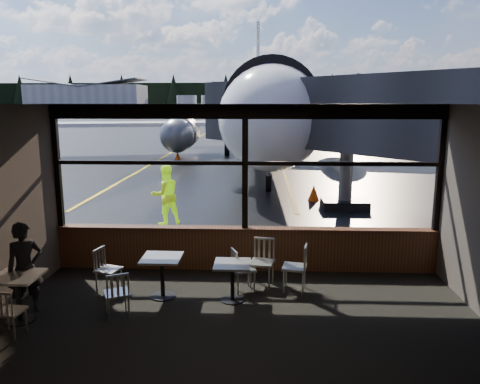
# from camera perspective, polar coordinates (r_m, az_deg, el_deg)

# --- Properties ---
(ground_plane) EXTENTS (520.00, 520.00, 0.00)m
(ground_plane) POSITION_cam_1_polar(r_m,az_deg,el_deg) (129.59, 2.49, 9.40)
(ground_plane) COLOR black
(ground_plane) RESTS_ON ground
(carpet_floor) EXTENTS (8.00, 6.00, 0.01)m
(carpet_floor) POSITION_cam_1_polar(r_m,az_deg,el_deg) (7.44, -0.25, -17.39)
(carpet_floor) COLOR black
(carpet_floor) RESTS_ON ground
(ceiling) EXTENTS (8.00, 6.00, 0.04)m
(ceiling) POSITION_cam_1_polar(r_m,az_deg,el_deg) (6.55, -0.28, 10.56)
(ceiling) COLOR #38332D
(ceiling) RESTS_ON ground
(wall_back) EXTENTS (8.00, 0.04, 3.50)m
(wall_back) POSITION_cam_1_polar(r_m,az_deg,el_deg) (3.99, -2.50, -15.84)
(wall_back) COLOR #4B423C
(wall_back) RESTS_ON ground
(window_sill) EXTENTS (8.00, 0.28, 0.90)m
(window_sill) POSITION_cam_1_polar(r_m,az_deg,el_deg) (10.04, 0.60, -6.99)
(window_sill) COLOR #4A2716
(window_sill) RESTS_ON ground
(window_header) EXTENTS (8.00, 0.18, 0.30)m
(window_header) POSITION_cam_1_polar(r_m,az_deg,el_deg) (9.55, 0.64, 9.79)
(window_header) COLOR black
(window_header) RESTS_ON ground
(mullion_left) EXTENTS (0.12, 0.12, 2.60)m
(mullion_left) POSITION_cam_1_polar(r_m,az_deg,el_deg) (10.54, -21.39, 2.88)
(mullion_left) COLOR black
(mullion_left) RESTS_ON ground
(mullion_centre) EXTENTS (0.12, 0.12, 2.60)m
(mullion_centre) POSITION_cam_1_polar(r_m,az_deg,el_deg) (9.64, 0.63, 2.95)
(mullion_centre) COLOR black
(mullion_centre) RESTS_ON ground
(mullion_right) EXTENTS (0.12, 0.12, 2.60)m
(mullion_right) POSITION_cam_1_polar(r_m,az_deg,el_deg) (10.30, 23.20, 2.57)
(mullion_right) COLOR black
(mullion_right) RESTS_ON ground
(window_transom) EXTENTS (8.00, 0.10, 0.08)m
(window_transom) POSITION_cam_1_polar(r_m,az_deg,el_deg) (9.63, 0.63, 3.54)
(window_transom) COLOR black
(window_transom) RESTS_ON ground
(airliner) EXTENTS (30.52, 36.28, 10.86)m
(airliner) POSITION_cam_1_polar(r_m,az_deg,el_deg) (30.48, 2.67, 14.51)
(airliner) COLOR white
(airliner) RESTS_ON ground_plane
(jet_bridge) EXTENTS (9.09, 11.12, 4.85)m
(jet_bridge) POSITION_cam_1_polar(r_m,az_deg,el_deg) (15.43, 14.93, 6.44)
(jet_bridge) COLOR #2B2B2E
(jet_bridge) RESTS_ON ground_plane
(cafe_table_near) EXTENTS (0.65, 0.65, 0.71)m
(cafe_table_near) POSITION_cam_1_polar(r_m,az_deg,el_deg) (8.55, -0.93, -10.93)
(cafe_table_near) COLOR gray
(cafe_table_near) RESTS_ON carpet_floor
(cafe_table_mid) EXTENTS (0.70, 0.70, 0.77)m
(cafe_table_mid) POSITION_cam_1_polar(r_m,az_deg,el_deg) (8.81, -9.45, -10.21)
(cafe_table_mid) COLOR #A49E96
(cafe_table_mid) RESTS_ON carpet_floor
(cafe_table_left) EXTENTS (0.72, 0.72, 0.79)m
(cafe_table_left) POSITION_cam_1_polar(r_m,az_deg,el_deg) (8.60, -25.37, -11.63)
(cafe_table_left) COLOR gray
(cafe_table_left) RESTS_ON carpet_floor
(chair_near_e) EXTENTS (0.59, 0.59, 0.92)m
(chair_near_e) POSITION_cam_1_polar(r_m,az_deg,el_deg) (9.00, 6.66, -9.15)
(chair_near_e) COLOR beige
(chair_near_e) RESTS_ON carpet_floor
(chair_near_w) EXTENTS (0.59, 0.59, 0.84)m
(chair_near_w) POSITION_cam_1_polar(r_m,az_deg,el_deg) (8.96, 0.42, -9.46)
(chair_near_w) COLOR #B1ADA0
(chair_near_w) RESTS_ON carpet_floor
(chair_near_n) EXTENTS (0.61, 0.61, 0.94)m
(chair_near_n) POSITION_cam_1_polar(r_m,az_deg,el_deg) (9.17, 2.69, -8.66)
(chair_near_n) COLOR #B1ADA0
(chair_near_n) RESTS_ON carpet_floor
(chair_mid_s) EXTENTS (0.60, 0.60, 0.83)m
(chair_mid_s) POSITION_cam_1_polar(r_m,az_deg,el_deg) (8.19, -14.78, -11.91)
(chair_mid_s) COLOR #B3AEA1
(chair_mid_s) RESTS_ON carpet_floor
(chair_mid_w) EXTENTS (0.57, 0.57, 0.85)m
(chair_mid_w) POSITION_cam_1_polar(r_m,az_deg,el_deg) (9.26, -15.74, -9.15)
(chair_mid_w) COLOR #AEA99D
(chair_mid_w) RESTS_ON carpet_floor
(chair_left_s) EXTENTS (0.48, 0.48, 0.80)m
(chair_left_s) POSITION_cam_1_polar(r_m,az_deg,el_deg) (8.13, -26.24, -12.98)
(chair_left_s) COLOR #BBB6A9
(chair_left_s) RESTS_ON carpet_floor
(passenger) EXTENTS (0.68, 0.65, 1.58)m
(passenger) POSITION_cam_1_polar(r_m,az_deg,el_deg) (8.75, -24.72, -8.44)
(passenger) COLOR black
(passenger) RESTS_ON carpet_floor
(ground_crew) EXTENTS (1.07, 1.00, 1.75)m
(ground_crew) POSITION_cam_1_polar(r_m,az_deg,el_deg) (13.78, -9.07, -0.35)
(ground_crew) COLOR #BFF219
(ground_crew) RESTS_ON ground_plane
(cone_nose) EXTENTS (0.41, 0.41, 0.57)m
(cone_nose) POSITION_cam_1_polar(r_m,az_deg,el_deg) (17.19, 8.97, -0.09)
(cone_nose) COLOR #F95107
(cone_nose) RESTS_ON ground_plane
(cone_wing) EXTENTS (0.38, 0.38, 0.53)m
(cone_wing) POSITION_cam_1_polar(r_m,az_deg,el_deg) (29.31, -7.61, 4.45)
(cone_wing) COLOR #E05D07
(cone_wing) RESTS_ON ground_plane
(hangar_left) EXTENTS (45.00, 18.00, 11.00)m
(hangar_left) POSITION_cam_1_polar(r_m,az_deg,el_deg) (202.18, -18.10, 11.00)
(hangar_left) COLOR silver
(hangar_left) RESTS_ON ground_plane
(hangar_mid) EXTENTS (38.00, 15.00, 10.00)m
(hangar_mid) POSITION_cam_1_polar(r_m,az_deg,el_deg) (194.55, 2.56, 11.40)
(hangar_mid) COLOR silver
(hangar_mid) RESTS_ON ground_plane
(hangar_right) EXTENTS (50.00, 20.00, 12.00)m
(hangar_right) POSITION_cam_1_polar(r_m,az_deg,el_deg) (196.82, 20.65, 11.01)
(hangar_right) COLOR silver
(hangar_right) RESTS_ON ground_plane
(fuel_tank_a) EXTENTS (8.00, 8.00, 6.00)m
(fuel_tank_a) POSITION_cam_1_polar(r_m,az_deg,el_deg) (193.93, -6.51, 10.75)
(fuel_tank_a) COLOR silver
(fuel_tank_a) RESTS_ON ground_plane
(fuel_tank_b) EXTENTS (8.00, 8.00, 6.00)m
(fuel_tank_b) POSITION_cam_1_polar(r_m,az_deg,el_deg) (192.62, -3.52, 10.80)
(fuel_tank_b) COLOR silver
(fuel_tank_b) RESTS_ON ground_plane
(fuel_tank_c) EXTENTS (8.00, 8.00, 6.00)m
(fuel_tank_c) POSITION_cam_1_polar(r_m,az_deg,el_deg) (191.82, -0.49, 10.82)
(fuel_tank_c) COLOR silver
(fuel_tank_c) RESTS_ON ground_plane
(treeline) EXTENTS (360.00, 3.00, 12.00)m
(treeline) POSITION_cam_1_polar(r_m,az_deg,el_deg) (219.56, 2.57, 11.61)
(treeline) COLOR black
(treeline) RESTS_ON ground_plane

